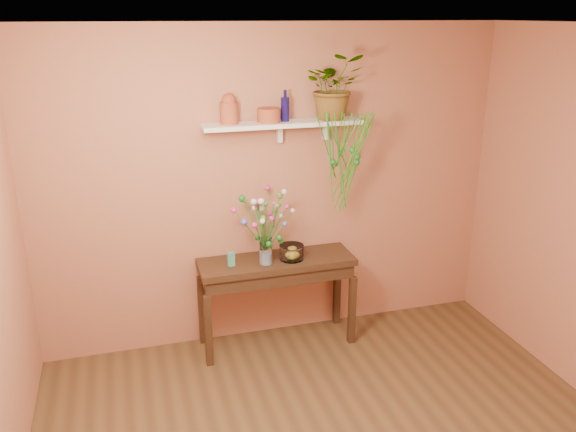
{
  "coord_description": "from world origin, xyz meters",
  "views": [
    {
      "loc": [
        -1.22,
        -2.63,
        2.76
      ],
      "look_at": [
        0.0,
        1.55,
        1.25
      ],
      "focal_mm": 36.59,
      "sensor_mm": 36.0,
      "label": 1
    }
  ],
  "objects_px": {
    "terracotta_jug": "(229,109)",
    "glass_bowl": "(292,253)",
    "sideboard": "(277,272)",
    "bouquet": "(263,215)",
    "blue_bottle": "(285,109)",
    "spider_plant": "(334,86)",
    "glass_vase": "(266,253)"
  },
  "relations": [
    {
      "from": "terracotta_jug",
      "to": "glass_bowl",
      "type": "distance_m",
      "value": 1.29
    },
    {
      "from": "sideboard",
      "to": "bouquet",
      "type": "bearing_deg",
      "value": -155.35
    },
    {
      "from": "blue_bottle",
      "to": "bouquet",
      "type": "bearing_deg",
      "value": -143.76
    },
    {
      "from": "sideboard",
      "to": "spider_plant",
      "type": "bearing_deg",
      "value": 11.65
    },
    {
      "from": "terracotta_jug",
      "to": "bouquet",
      "type": "distance_m",
      "value": 0.88
    },
    {
      "from": "sideboard",
      "to": "bouquet",
      "type": "distance_m",
      "value": 0.56
    },
    {
      "from": "terracotta_jug",
      "to": "glass_vase",
      "type": "height_order",
      "value": "terracotta_jug"
    },
    {
      "from": "sideboard",
      "to": "bouquet",
      "type": "relative_size",
      "value": 2.54
    },
    {
      "from": "spider_plant",
      "to": "glass_bowl",
      "type": "distance_m",
      "value": 1.41
    },
    {
      "from": "terracotta_jug",
      "to": "spider_plant",
      "type": "bearing_deg",
      "value": -0.61
    },
    {
      "from": "terracotta_jug",
      "to": "blue_bottle",
      "type": "bearing_deg",
      "value": -0.23
    },
    {
      "from": "terracotta_jug",
      "to": "bouquet",
      "type": "bearing_deg",
      "value": -38.14
    },
    {
      "from": "glass_vase",
      "to": "bouquet",
      "type": "bearing_deg",
      "value": 168.83
    },
    {
      "from": "blue_bottle",
      "to": "glass_bowl",
      "type": "distance_m",
      "value": 1.19
    },
    {
      "from": "glass_bowl",
      "to": "bouquet",
      "type": "bearing_deg",
      "value": -174.37
    },
    {
      "from": "spider_plant",
      "to": "bouquet",
      "type": "bearing_deg",
      "value": -165.72
    },
    {
      "from": "spider_plant",
      "to": "glass_bowl",
      "type": "height_order",
      "value": "spider_plant"
    },
    {
      "from": "terracotta_jug",
      "to": "blue_bottle",
      "type": "height_order",
      "value": "blue_bottle"
    },
    {
      "from": "sideboard",
      "to": "bouquet",
      "type": "xyz_separation_m",
      "value": [
        -0.12,
        -0.06,
        0.54
      ]
    },
    {
      "from": "sideboard",
      "to": "blue_bottle",
      "type": "bearing_deg",
      "value": 46.08
    },
    {
      "from": "bouquet",
      "to": "glass_bowl",
      "type": "height_order",
      "value": "bouquet"
    },
    {
      "from": "glass_vase",
      "to": "glass_bowl",
      "type": "xyz_separation_m",
      "value": [
        0.23,
        0.03,
        -0.04
      ]
    },
    {
      "from": "terracotta_jug",
      "to": "glass_bowl",
      "type": "xyz_separation_m",
      "value": [
        0.47,
        -0.15,
        -1.2
      ]
    },
    {
      "from": "glass_bowl",
      "to": "spider_plant",
      "type": "bearing_deg",
      "value": 19.35
    },
    {
      "from": "glass_vase",
      "to": "bouquet",
      "type": "relative_size",
      "value": 0.43
    },
    {
      "from": "bouquet",
      "to": "spider_plant",
      "type": "bearing_deg",
      "value": 14.28
    },
    {
      "from": "sideboard",
      "to": "terracotta_jug",
      "type": "distance_m",
      "value": 1.42
    },
    {
      "from": "terracotta_jug",
      "to": "glass_vase",
      "type": "bearing_deg",
      "value": -36.73
    },
    {
      "from": "blue_bottle",
      "to": "bouquet",
      "type": "height_order",
      "value": "blue_bottle"
    },
    {
      "from": "sideboard",
      "to": "spider_plant",
      "type": "height_order",
      "value": "spider_plant"
    },
    {
      "from": "glass_vase",
      "to": "glass_bowl",
      "type": "bearing_deg",
      "value": 6.77
    },
    {
      "from": "spider_plant",
      "to": "bouquet",
      "type": "xyz_separation_m",
      "value": [
        -0.64,
        -0.16,
        -0.98
      ]
    }
  ]
}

